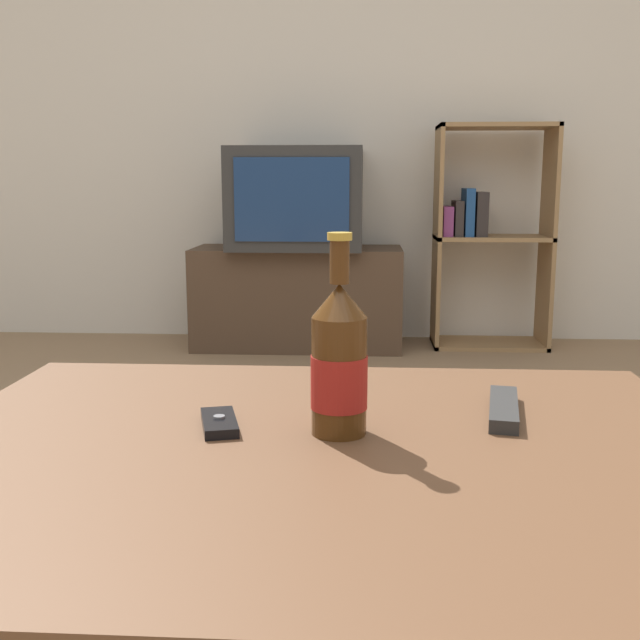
% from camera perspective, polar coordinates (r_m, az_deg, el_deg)
% --- Properties ---
extents(back_wall, '(8.00, 0.05, 2.60)m').
position_cam_1_polar(back_wall, '(3.97, 2.71, 17.52)').
color(back_wall, silver).
rests_on(back_wall, ground_plane).
extents(coffee_table, '(1.07, 0.84, 0.48)m').
position_cam_1_polar(coffee_table, '(1.00, -0.02, -13.08)').
color(coffee_table, brown).
rests_on(coffee_table, ground_plane).
extents(tv_stand, '(1.02, 0.42, 0.49)m').
position_cam_1_polar(tv_stand, '(3.72, -1.70, 1.73)').
color(tv_stand, '#4C3828').
rests_on(tv_stand, ground_plane).
extents(television, '(0.63, 0.58, 0.48)m').
position_cam_1_polar(television, '(3.67, -1.74, 9.25)').
color(television, '#2D2D2D').
rests_on(television, tv_stand).
extents(bookshelf, '(0.56, 0.30, 1.08)m').
position_cam_1_polar(bookshelf, '(3.78, 12.51, 6.53)').
color(bookshelf, '#99754C').
rests_on(bookshelf, ground_plane).
extents(beer_bottle, '(0.08, 0.08, 0.27)m').
position_cam_1_polar(beer_bottle, '(1.00, 1.47, -3.26)').
color(beer_bottle, '#47280F').
rests_on(beer_bottle, coffee_table).
extents(cell_phone, '(0.07, 0.12, 0.02)m').
position_cam_1_polar(cell_phone, '(1.05, -7.68, -7.75)').
color(cell_phone, black).
rests_on(cell_phone, coffee_table).
extents(remote_control, '(0.07, 0.18, 0.02)m').
position_cam_1_polar(remote_control, '(1.13, 13.81, -6.57)').
color(remote_control, '#282828').
rests_on(remote_control, coffee_table).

